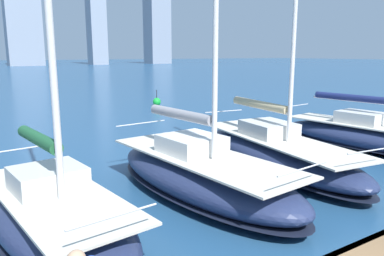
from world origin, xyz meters
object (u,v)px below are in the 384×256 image
object	(u,v)px
sailboat_tan	(276,151)
sailboat_grey	(200,173)
sailboat_navy	(370,136)
sailboat_forest	(56,213)
channel_buoy	(157,102)

from	to	relation	value
sailboat_tan	sailboat_grey	size ratio (longest dim) A/B	1.14
sailboat_navy	sailboat_tan	bearing A→B (deg)	-3.25
sailboat_grey	sailboat_forest	world-z (taller)	sailboat_forest
sailboat_grey	sailboat_navy	bearing A→B (deg)	-177.02
sailboat_forest	sailboat_navy	bearing A→B (deg)	-175.49
sailboat_forest	channel_buoy	distance (m)	24.27
sailboat_grey	sailboat_forest	distance (m)	4.65
sailboat_navy	sailboat_grey	distance (m)	9.89
sailboat_navy	channel_buoy	world-z (taller)	sailboat_navy
sailboat_grey	sailboat_forest	xyz separation A→B (m)	(4.60, 0.63, -0.02)
sailboat_grey	channel_buoy	distance (m)	21.54
sailboat_tan	sailboat_forest	xyz separation A→B (m)	(8.74, 1.47, 0.02)
sailboat_tan	sailboat_forest	world-z (taller)	sailboat_forest
sailboat_forest	channel_buoy	size ratio (longest dim) A/B	8.44
sailboat_tan	sailboat_forest	size ratio (longest dim) A/B	0.97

